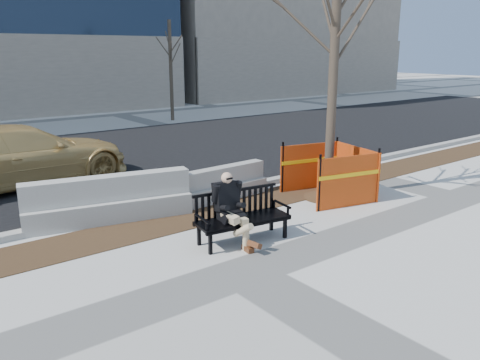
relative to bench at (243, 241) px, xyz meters
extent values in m
plane|color=beige|center=(-0.75, -0.96, 0.00)|extent=(120.00, 120.00, 0.00)
cube|color=#47301C|center=(-0.75, 1.64, 0.00)|extent=(40.00, 1.20, 0.02)
cube|color=black|center=(-0.75, 7.84, 0.00)|extent=(60.00, 10.40, 0.01)
cube|color=#9E9B93|center=(-0.75, 2.59, 0.06)|extent=(60.00, 0.25, 0.12)
imported|color=tan|center=(-2.03, 6.23, 0.00)|extent=(5.41, 2.72, 1.51)
camera|label=1|loc=(-4.87, -6.26, 3.25)|focal=36.23mm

